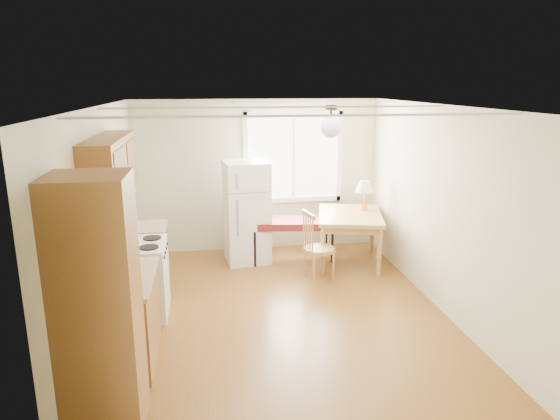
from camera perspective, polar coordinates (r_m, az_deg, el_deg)
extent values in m
cube|color=#583312|center=(6.30, -0.11, -11.54)|extent=(4.60, 5.60, 0.12)
cube|color=white|center=(5.67, -0.12, 11.82)|extent=(4.60, 5.60, 0.12)
cube|color=beige|center=(8.28, -2.63, 3.90)|extent=(4.60, 0.10, 2.50)
cube|color=beige|center=(3.55, 5.86, -10.77)|extent=(4.60, 0.10, 2.50)
cube|color=beige|center=(5.92, -19.64, -1.18)|extent=(0.10, 5.60, 2.50)
cube|color=beige|center=(6.45, 17.74, 0.21)|extent=(0.10, 5.60, 2.50)
cube|color=brown|center=(4.22, -20.05, -10.37)|extent=(0.60, 0.60, 2.10)
cube|color=brown|center=(5.36, -17.39, -11.99)|extent=(0.60, 1.10, 0.86)
cube|color=tan|center=(5.18, -17.65, -7.51)|extent=(0.62, 1.14, 0.04)
cube|color=white|center=(6.30, -15.77, -7.62)|extent=(0.65, 0.76, 0.90)
cube|color=brown|center=(7.01, -15.23, -5.51)|extent=(0.60, 0.60, 0.86)
cube|color=brown|center=(5.62, -18.78, 4.37)|extent=(0.33, 1.60, 0.70)
cube|color=white|center=(8.30, 1.50, 6.03)|extent=(1.50, 0.02, 1.35)
cylinder|color=black|center=(6.20, 5.87, 11.59)|extent=(0.14, 0.14, 0.06)
cylinder|color=black|center=(6.21, 5.85, 10.67)|extent=(0.03, 0.03, 0.16)
sphere|color=white|center=(6.22, 5.82, 9.39)|extent=(0.26, 0.26, 0.26)
cube|color=white|center=(7.80, -3.85, -0.22)|extent=(0.73, 0.73, 1.59)
cube|color=gray|center=(7.39, -3.69, 1.95)|extent=(0.65, 0.02, 0.02)
cube|color=gray|center=(7.42, -4.91, 0.26)|extent=(0.03, 0.03, 0.95)
cube|color=maroon|center=(7.82, 1.37, -1.51)|extent=(1.50, 0.69, 0.11)
cylinder|color=black|center=(7.65, -2.88, -4.51)|extent=(0.04, 0.04, 0.56)
cylinder|color=black|center=(7.86, 5.99, -4.07)|extent=(0.04, 0.04, 0.56)
cylinder|color=black|center=(8.04, -3.17, -3.58)|extent=(0.04, 0.04, 0.56)
cylinder|color=black|center=(8.23, 5.30, -3.19)|extent=(0.04, 0.04, 0.56)
cube|color=#A0773D|center=(7.77, 7.99, -0.62)|extent=(1.22, 1.45, 0.06)
cube|color=#A0773D|center=(7.79, 7.97, -1.18)|extent=(1.10, 1.33, 0.10)
cylinder|color=#A0773D|center=(7.33, 4.93, -4.68)|extent=(0.07, 0.07, 0.73)
cylinder|color=#A0773D|center=(7.38, 11.26, -4.78)|extent=(0.07, 0.07, 0.73)
cylinder|color=#A0773D|center=(8.41, 4.95, -2.18)|extent=(0.07, 0.07, 0.73)
cylinder|color=#A0773D|center=(8.45, 10.46, -2.28)|extent=(0.07, 0.07, 0.73)
cylinder|color=#A0773D|center=(7.14, 4.52, -4.50)|extent=(0.44, 0.44, 0.05)
cylinder|color=#A0773D|center=(7.03, 3.88, -6.75)|extent=(0.04, 0.04, 0.45)
cylinder|color=#A0773D|center=(7.15, 6.09, -6.42)|extent=(0.04, 0.04, 0.45)
cylinder|color=#A0773D|center=(7.28, 2.91, -5.96)|extent=(0.04, 0.04, 0.45)
cylinder|color=#A0773D|center=(7.40, 5.06, -5.66)|extent=(0.04, 0.04, 0.45)
cylinder|color=gold|center=(7.99, 9.53, 0.37)|extent=(0.13, 0.13, 0.11)
cylinder|color=gold|center=(7.95, 9.57, 1.38)|extent=(0.02, 0.02, 0.18)
cone|color=silver|center=(7.92, 9.63, 2.67)|extent=(0.27, 0.27, 0.18)
cube|color=black|center=(4.76, -18.90, -8.81)|extent=(0.23, 0.27, 0.09)
cube|color=black|center=(4.60, -19.30, -7.06)|extent=(0.20, 0.10, 0.30)
cylinder|color=black|center=(4.77, -18.89, -7.37)|extent=(0.15, 0.15, 0.13)
cylinder|color=red|center=(5.33, -18.39, -5.60)|extent=(0.14, 0.14, 0.19)
sphere|color=red|center=(5.29, -18.50, -4.26)|extent=(0.07, 0.07, 0.07)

